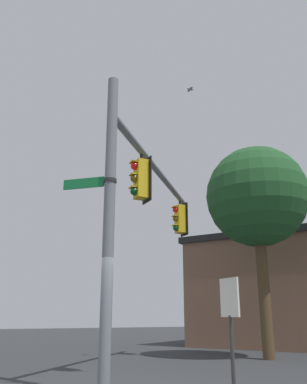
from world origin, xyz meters
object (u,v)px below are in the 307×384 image
object	(u,v)px
traffic_light_mid_inner	(180,219)
bird_flying	(190,89)
traffic_light_nearest_pole	(140,179)
historical_marker	(230,315)
street_name_sign	(96,182)

from	to	relation	value
traffic_light_mid_inner	bird_flying	bearing A→B (deg)	166.39
traffic_light_mid_inner	traffic_light_nearest_pole	bearing A→B (deg)	139.61
traffic_light_mid_inner	historical_marker	bearing A→B (deg)	160.24
traffic_light_mid_inner	historical_marker	size ratio (longest dim) A/B	0.62
traffic_light_nearest_pole	street_name_sign	world-z (taller)	traffic_light_nearest_pole
traffic_light_nearest_pole	historical_marker	distance (m)	4.30
street_name_sign	historical_marker	bearing A→B (deg)	-110.49
traffic_light_nearest_pole	bird_flying	bearing A→B (deg)	-54.93
traffic_light_nearest_pole	historical_marker	size ratio (longest dim) A/B	0.62
traffic_light_nearest_pole	bird_flying	world-z (taller)	bird_flying
street_name_sign	bird_flying	bearing A→B (deg)	-52.34
street_name_sign	bird_flying	xyz separation A→B (m)	(3.34, -4.33, 5.14)
traffic_light_nearest_pole	street_name_sign	distance (m)	2.28
traffic_light_nearest_pole	historical_marker	xyz separation A→B (m)	(-2.40, -0.96, -3.44)
street_name_sign	historical_marker	size ratio (longest dim) A/B	0.46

